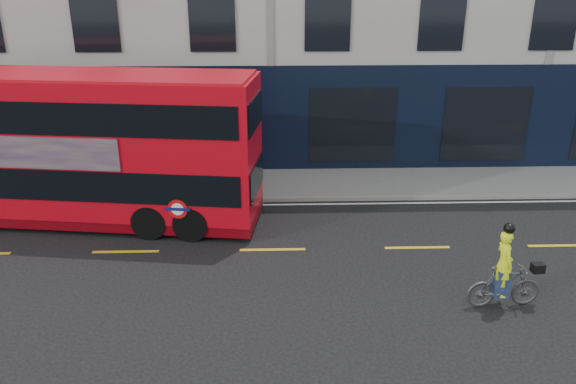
{
  "coord_description": "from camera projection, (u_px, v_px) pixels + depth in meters",
  "views": [
    {
      "loc": [
        0.0,
        -12.24,
        7.07
      ],
      "look_at": [
        0.45,
        2.42,
        1.34
      ],
      "focal_mm": 35.0,
      "sensor_mm": 36.0,
      "label": 1
    }
  ],
  "objects": [
    {
      "name": "bus",
      "position": [
        72.0,
        147.0,
        16.5
      ],
      "size": [
        11.29,
        3.93,
        4.46
      ],
      "rotation": [
        0.0,
        0.0,
        -0.13
      ],
      "color": "red",
      "rests_on": "ground"
    },
    {
      "name": "ground",
      "position": [
        273.0,
        277.0,
        13.97
      ],
      "size": [
        120.0,
        120.0,
        0.0
      ],
      "primitive_type": "plane",
      "color": "black",
      "rests_on": "ground"
    },
    {
      "name": "lane_dashes",
      "position": [
        273.0,
        250.0,
        15.37
      ],
      "size": [
        58.0,
        0.12,
        0.01
      ],
      "primitive_type": null,
      "color": "gold",
      "rests_on": "ground"
    },
    {
      "name": "cyclist",
      "position": [
        504.0,
        279.0,
        12.52
      ],
      "size": [
        1.73,
        0.59,
        2.07
      ],
      "rotation": [
        0.0,
        0.0,
        0.06
      ],
      "color": "#494C4E",
      "rests_on": "ground"
    },
    {
      "name": "kerb",
      "position": [
        272.0,
        200.0,
        18.6
      ],
      "size": [
        60.0,
        0.12,
        0.13
      ],
      "primitive_type": "cube",
      "color": "gray",
      "rests_on": "ground"
    },
    {
      "name": "pavement",
      "position": [
        272.0,
        184.0,
        20.0
      ],
      "size": [
        60.0,
        3.0,
        0.12
      ],
      "primitive_type": "cube",
      "color": "gray",
      "rests_on": "ground"
    },
    {
      "name": "road_edge_line",
      "position": [
        272.0,
        205.0,
        18.34
      ],
      "size": [
        58.0,
        0.1,
        0.01
      ],
      "primitive_type": "cube",
      "color": "silver",
      "rests_on": "ground"
    }
  ]
}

